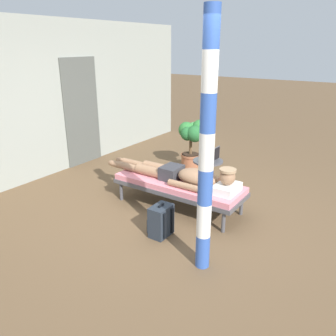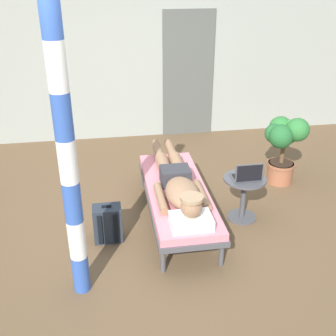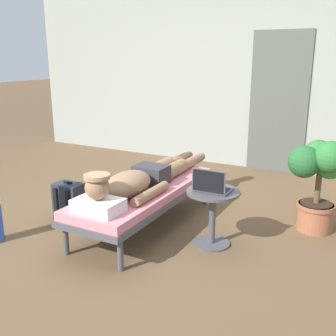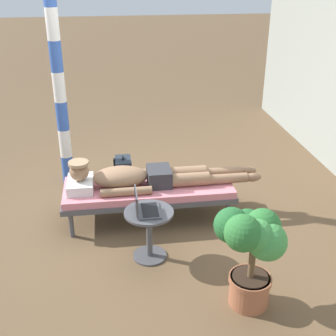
{
  "view_description": "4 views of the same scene",
  "coord_description": "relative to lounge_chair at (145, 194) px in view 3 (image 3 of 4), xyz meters",
  "views": [
    {
      "loc": [
        -3.66,
        -2.32,
        2.27
      ],
      "look_at": [
        -0.0,
        0.16,
        0.66
      ],
      "focal_mm": 36.51,
      "sensor_mm": 36.0,
      "label": 1
    },
    {
      "loc": [
        -0.56,
        -3.91,
        2.71
      ],
      "look_at": [
        0.13,
        0.37,
        0.55
      ],
      "focal_mm": 44.74,
      "sensor_mm": 36.0,
      "label": 2
    },
    {
      "loc": [
        2.19,
        -3.11,
        1.69
      ],
      "look_at": [
        0.33,
        0.34,
        0.58
      ],
      "focal_mm": 42.39,
      "sensor_mm": 36.0,
      "label": 3
    },
    {
      "loc": [
        4.61,
        -0.3,
        2.72
      ],
      "look_at": [
        0.27,
        0.32,
        0.65
      ],
      "focal_mm": 47.54,
      "sensor_mm": 36.0,
      "label": 4
    }
  ],
  "objects": [
    {
      "name": "lounge_chair",
      "position": [
        0.0,
        0.0,
        0.0
      ],
      "size": [
        0.68,
        1.91,
        0.42
      ],
      "color": "#4C4C51",
      "rests_on": "ground"
    },
    {
      "name": "ground_plane",
      "position": [
        -0.19,
        -0.1,
        -0.35
      ],
      "size": [
        40.0,
        40.0,
        0.0
      ],
      "primitive_type": "plane",
      "color": "brown"
    },
    {
      "name": "person_reclining",
      "position": [
        0.0,
        -0.08,
        0.17
      ],
      "size": [
        0.53,
        2.17,
        0.33
      ],
      "color": "white",
      "rests_on": "lounge_chair"
    },
    {
      "name": "backpack",
      "position": [
        -0.79,
        -0.24,
        -0.15
      ],
      "size": [
        0.3,
        0.26,
        0.42
      ],
      "color": "#262D38",
      "rests_on": "ground"
    },
    {
      "name": "side_table",
      "position": [
        0.76,
        -0.07,
        0.01
      ],
      "size": [
        0.48,
        0.48,
        0.52
      ],
      "color": "#4C4C51",
      "rests_on": "ground"
    },
    {
      "name": "house_door_panel",
      "position": [
        0.66,
        2.65,
        0.67
      ],
      "size": [
        0.84,
        0.03,
        2.04
      ],
      "primitive_type": "cube",
      "color": "#545651",
      "rests_on": "ground"
    },
    {
      "name": "laptop",
      "position": [
        0.76,
        -0.12,
        0.24
      ],
      "size": [
        0.31,
        0.24,
        0.23
      ],
      "color": "#4C4C51",
      "rests_on": "side_table"
    },
    {
      "name": "potted_plant",
      "position": [
        1.54,
        0.69,
        0.27
      ],
      "size": [
        0.52,
        0.55,
        0.95
      ],
      "color": "#9E5B3D",
      "rests_on": "ground"
    },
    {
      "name": "house_wall_back",
      "position": [
        0.0,
        2.76,
        1.0
      ],
      "size": [
        7.6,
        0.2,
        2.7
      ],
      "primitive_type": "cube",
      "color": "#999E93",
      "rests_on": "ground"
    }
  ]
}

